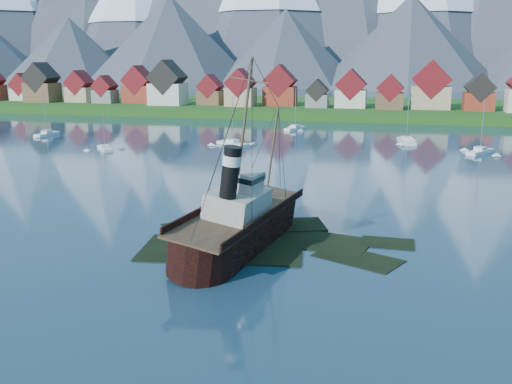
% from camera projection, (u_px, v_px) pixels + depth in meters
% --- Properties ---
extents(ground, '(1400.00, 1400.00, 0.00)m').
position_uv_depth(ground, '(252.00, 247.00, 65.00)').
color(ground, '#193448').
rests_on(ground, ground).
extents(shoal, '(31.71, 21.24, 1.14)m').
position_uv_depth(shoal, '(271.00, 245.00, 66.70)').
color(shoal, black).
rests_on(shoal, ground).
extents(shore_bank, '(600.00, 80.00, 3.20)m').
position_uv_depth(shore_bank, '(359.00, 112.00, 225.49)').
color(shore_bank, '#194814').
rests_on(shore_bank, ground).
extents(seawall, '(600.00, 2.50, 2.00)m').
position_uv_depth(seawall, '(351.00, 122.00, 189.61)').
color(seawall, '#3F3D38').
rests_on(seawall, ground).
extents(town, '(250.96, 16.69, 17.30)m').
position_uv_depth(town, '(267.00, 90.00, 214.40)').
color(town, maroon).
rests_on(town, ground).
extents(tugboat_wreck, '(6.59, 28.39, 22.49)m').
position_uv_depth(tugboat_wreck, '(241.00, 220.00, 65.64)').
color(tugboat_wreck, black).
rests_on(tugboat_wreck, ground).
extents(sailboat_a, '(6.81, 7.51, 9.92)m').
position_uv_depth(sailboat_a, '(105.00, 149.00, 132.62)').
color(sailboat_a, silver).
rests_on(sailboat_a, ground).
extents(sailboat_b, '(2.70, 8.83, 12.64)m').
position_uv_depth(sailboat_b, '(47.00, 135.00, 156.90)').
color(sailboat_b, silver).
rests_on(sailboat_b, ground).
extents(sailboat_c, '(9.36, 6.92, 12.23)m').
position_uv_depth(sailboat_c, '(233.00, 144.00, 139.73)').
color(sailboat_c, silver).
rests_on(sailboat_c, ground).
extents(sailboat_d, '(6.90, 8.97, 12.54)m').
position_uv_depth(sailboat_d, '(480.00, 152.00, 127.85)').
color(sailboat_d, silver).
rests_on(sailboat_d, ground).
extents(sailboat_e, '(4.87, 11.36, 12.80)m').
position_uv_depth(sailboat_e, '(406.00, 142.00, 143.82)').
color(sailboat_e, silver).
rests_on(sailboat_e, ground).
extents(sailboat_f, '(5.50, 8.85, 12.81)m').
position_uv_depth(sailboat_f, '(295.00, 129.00, 169.36)').
color(sailboat_f, silver).
rests_on(sailboat_f, ground).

